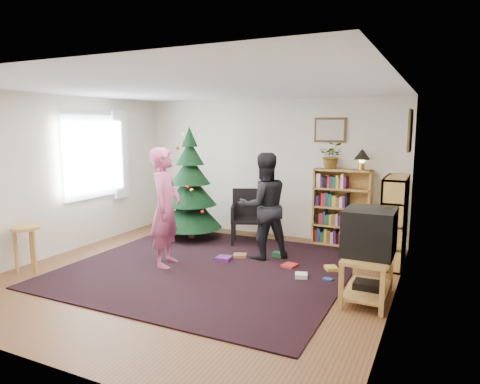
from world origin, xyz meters
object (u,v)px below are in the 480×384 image
at_px(bookshelf_back, 342,207).
at_px(stool, 26,237).
at_px(crt_tv, 369,232).
at_px(bookshelf_right, 394,220).
at_px(person_standing, 166,208).
at_px(table_lamp, 362,156).
at_px(potted_plant, 332,156).
at_px(picture_right, 410,131).
at_px(person_by_chair, 264,206).
at_px(christmas_tree, 190,193).
at_px(armchair, 249,214).
at_px(picture_back, 330,130).
at_px(tv_stand, 368,273).

bearing_deg(bookshelf_back, stool, -137.91).
height_order(bookshelf_back, crt_tv, bookshelf_back).
relative_size(bookshelf_right, person_standing, 0.76).
relative_size(bookshelf_back, table_lamp, 3.71).
bearing_deg(bookshelf_right, potted_plant, 57.97).
relative_size(picture_right, person_by_chair, 0.37).
relative_size(christmas_tree, stool, 3.09).
distance_m(armchair, table_lamp, 2.13).
distance_m(christmas_tree, person_by_chair, 1.70).
relative_size(bookshelf_right, stool, 1.99).
distance_m(crt_tv, person_by_chair, 1.94).
bearing_deg(bookshelf_right, bookshelf_back, 52.70).
xyz_separation_m(picture_right, person_standing, (-3.09, -1.62, -1.09)).
xyz_separation_m(picture_right, potted_plant, (-1.25, 0.59, -0.43)).
xyz_separation_m(stool, person_by_chair, (2.72, 1.99, 0.31)).
bearing_deg(picture_right, picture_back, 151.31).
bearing_deg(person_standing, person_by_chair, -65.87).
height_order(bookshelf_right, stool, bookshelf_right).
height_order(picture_right, bookshelf_right, picture_right).
xyz_separation_m(picture_right, christmas_tree, (-3.57, -0.19, -1.11)).
xyz_separation_m(tv_stand, person_by_chair, (-1.70, 0.94, 0.49)).
height_order(christmas_tree, tv_stand, christmas_tree).
relative_size(picture_back, tv_stand, 0.62).
bearing_deg(person_by_chair, potted_plant, -160.51).
xyz_separation_m(stool, table_lamp, (3.92, 3.27, 1.03)).
bearing_deg(table_lamp, person_standing, -136.65).
xyz_separation_m(tv_stand, potted_plant, (-1.00, 2.22, 1.20)).
bearing_deg(bookshelf_back, armchair, -160.04).
bearing_deg(christmas_tree, tv_stand, -23.56).
height_order(crt_tv, armchair, crt_tv).
bearing_deg(christmas_tree, table_lamp, 15.40).
relative_size(stool, person_by_chair, 0.40).
bearing_deg(armchair, potted_plant, 0.43).
relative_size(picture_right, bookshelf_back, 0.46).
relative_size(picture_right, table_lamp, 1.71).
xyz_separation_m(person_standing, person_by_chair, (1.14, 0.93, -0.05)).
bearing_deg(person_standing, crt_tv, -105.40).
distance_m(bookshelf_right, person_standing, 3.33).
height_order(picture_right, potted_plant, picture_right).
bearing_deg(table_lamp, christmas_tree, -164.60).
bearing_deg(table_lamp, potted_plant, 180.00).
bearing_deg(crt_tv, armchair, 143.54).
xyz_separation_m(tv_stand, person_standing, (-2.84, 0.02, 0.54)).
relative_size(picture_back, christmas_tree, 0.27).
xyz_separation_m(person_standing, table_lamp, (2.34, 2.21, 0.68)).
relative_size(crt_tv, person_by_chair, 0.37).
bearing_deg(person_by_chair, person_standing, -2.59).
bearing_deg(armchair, bookshelf_right, -26.16).
distance_m(christmas_tree, table_lamp, 3.01).
height_order(potted_plant, table_lamp, potted_plant).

